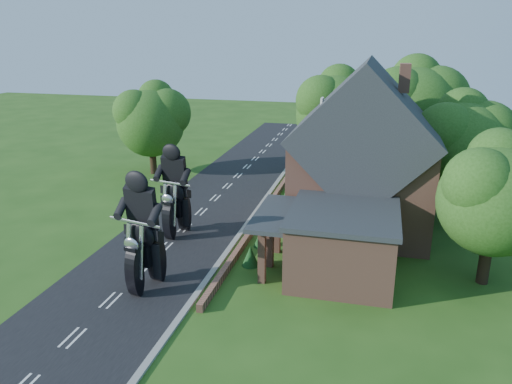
% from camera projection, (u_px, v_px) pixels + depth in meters
% --- Properties ---
extents(ground, '(120.00, 120.00, 0.00)m').
position_uv_depth(ground, '(165.00, 248.00, 28.36)').
color(ground, '#264D15').
rests_on(ground, ground).
extents(road, '(7.00, 80.00, 0.02)m').
position_uv_depth(road, '(165.00, 247.00, 28.36)').
color(road, black).
rests_on(road, ground).
extents(kerb, '(0.30, 80.00, 0.12)m').
position_uv_depth(kerb, '(226.00, 253.00, 27.50)').
color(kerb, gray).
rests_on(kerb, ground).
extents(garden_wall, '(0.30, 22.00, 0.40)m').
position_uv_depth(garden_wall, '(259.00, 220.00, 31.91)').
color(garden_wall, '#97614D').
rests_on(garden_wall, ground).
extents(house, '(9.54, 8.64, 10.24)m').
position_uv_depth(house, '(363.00, 159.00, 30.10)').
color(house, '#97614D').
rests_on(house, ground).
extents(annex, '(7.05, 5.94, 3.44)m').
position_uv_depth(annex, '(340.00, 242.00, 24.79)').
color(annex, '#97614D').
rests_on(annex, ground).
extents(tree_annex_side, '(5.64, 5.20, 7.48)m').
position_uv_depth(tree_annex_side, '(504.00, 192.00, 23.02)').
color(tree_annex_side, black).
rests_on(tree_annex_side, ground).
extents(tree_house_right, '(6.51, 6.00, 8.40)m').
position_uv_depth(tree_house_right, '(467.00, 142.00, 30.83)').
color(tree_house_right, black).
rests_on(tree_house_right, ground).
extents(tree_behind_house, '(7.81, 7.20, 10.08)m').
position_uv_depth(tree_behind_house, '(420.00, 106.00, 38.01)').
color(tree_behind_house, black).
rests_on(tree_behind_house, ground).
extents(tree_behind_left, '(6.94, 6.40, 9.16)m').
position_uv_depth(tree_behind_left, '(341.00, 108.00, 40.46)').
color(tree_behind_left, black).
rests_on(tree_behind_left, ground).
extents(tree_far_road, '(6.08, 5.60, 7.84)m').
position_uv_depth(tree_far_road, '(155.00, 117.00, 41.44)').
color(tree_far_road, black).
rests_on(tree_far_road, ground).
extents(shrub_a, '(0.90, 0.90, 1.10)m').
position_uv_depth(shrub_a, '(250.00, 256.00, 26.04)').
color(shrub_a, '#123815').
rests_on(shrub_a, ground).
extents(shrub_b, '(0.90, 0.90, 1.10)m').
position_uv_depth(shrub_b, '(262.00, 238.00, 28.34)').
color(shrub_b, '#123815').
rests_on(shrub_b, ground).
extents(shrub_c, '(0.90, 0.90, 1.10)m').
position_uv_depth(shrub_c, '(271.00, 222.00, 30.65)').
color(shrub_c, '#123815').
rests_on(shrub_c, ground).
extents(shrub_d, '(0.90, 0.90, 1.10)m').
position_uv_depth(shrub_d, '(286.00, 197.00, 35.25)').
color(shrub_d, '#123815').
rests_on(shrub_d, ground).
extents(shrub_e, '(0.90, 0.90, 1.10)m').
position_uv_depth(shrub_e, '(292.00, 186.00, 37.56)').
color(shrub_e, '#123815').
rests_on(shrub_e, ground).
extents(shrub_f, '(0.90, 0.90, 1.10)m').
position_uv_depth(shrub_f, '(298.00, 177.00, 39.86)').
color(shrub_f, '#123815').
rests_on(shrub_f, ground).
extents(motorcycle_lead, '(0.87, 1.95, 1.76)m').
position_uv_depth(motorcycle_lead, '(146.00, 271.00, 23.67)').
color(motorcycle_lead, black).
rests_on(motorcycle_lead, ground).
extents(motorcycle_follow, '(0.80, 1.87, 1.69)m').
position_uv_depth(motorcycle_follow, '(177.00, 222.00, 29.86)').
color(motorcycle_follow, black).
rests_on(motorcycle_follow, ground).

